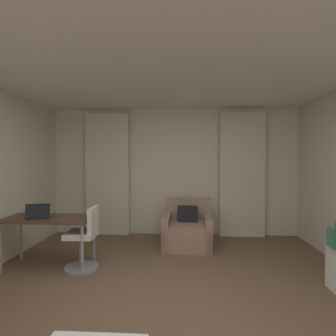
{
  "coord_description": "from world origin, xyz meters",
  "views": [
    {
      "loc": [
        0.18,
        -2.55,
        1.56
      ],
      "look_at": [
        -0.04,
        1.44,
        1.43
      ],
      "focal_mm": 28.72,
      "sensor_mm": 36.0,
      "label": 1
    }
  ],
  "objects_px": {
    "desk": "(49,222)",
    "laptop": "(39,215)",
    "armchair": "(187,231)",
    "desk_chair": "(84,242)"
  },
  "relations": [
    {
      "from": "desk",
      "to": "desk_chair",
      "type": "xyz_separation_m",
      "value": [
        0.53,
        -0.05,
        -0.26
      ]
    },
    {
      "from": "desk",
      "to": "laptop",
      "type": "distance_m",
      "value": 0.17
    },
    {
      "from": "armchair",
      "to": "desk_chair",
      "type": "relative_size",
      "value": 1.0
    },
    {
      "from": "desk_chair",
      "to": "laptop",
      "type": "distance_m",
      "value": 0.74
    },
    {
      "from": "desk_chair",
      "to": "laptop",
      "type": "height_order",
      "value": "laptop"
    },
    {
      "from": "armchair",
      "to": "laptop",
      "type": "height_order",
      "value": "laptop"
    },
    {
      "from": "armchair",
      "to": "desk",
      "type": "height_order",
      "value": "armchair"
    },
    {
      "from": "laptop",
      "to": "desk",
      "type": "bearing_deg",
      "value": 36.99
    },
    {
      "from": "armchair",
      "to": "desk",
      "type": "relative_size",
      "value": 0.71
    },
    {
      "from": "desk",
      "to": "desk_chair",
      "type": "distance_m",
      "value": 0.59
    }
  ]
}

